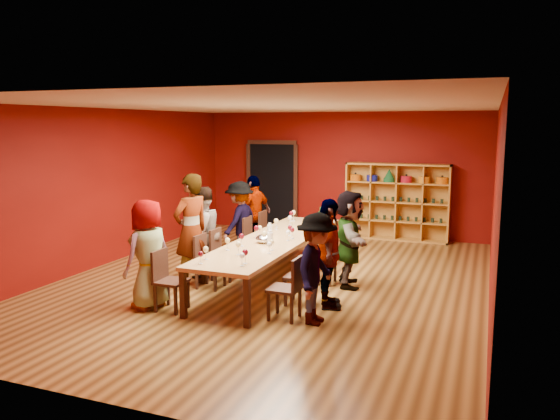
% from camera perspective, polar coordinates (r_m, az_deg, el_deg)
% --- Properties ---
extents(room_shell, '(7.10, 9.10, 3.04)m').
position_cam_1_polar(room_shell, '(9.25, -0.69, 1.52)').
color(room_shell, brown).
rests_on(room_shell, ground).
extents(tasting_table, '(1.10, 4.50, 0.75)m').
position_cam_1_polar(tasting_table, '(9.39, -0.68, -3.33)').
color(tasting_table, tan).
rests_on(tasting_table, ground).
extents(doorway, '(1.40, 0.17, 2.30)m').
position_cam_1_polar(doorway, '(14.05, -0.75, 2.50)').
color(doorway, black).
rests_on(doorway, ground).
extents(shelving_unit, '(2.40, 0.40, 1.80)m').
position_cam_1_polar(shelving_unit, '(13.10, 12.13, 1.22)').
color(shelving_unit, '#BB7E2A').
rests_on(shelving_unit, ground).
extents(chair_person_left_0, '(0.42, 0.42, 0.89)m').
position_cam_1_polar(chair_person_left_0, '(8.18, -11.77, -6.84)').
color(chair_person_left_0, black).
rests_on(chair_person_left_0, ground).
extents(person_left_0, '(0.60, 0.87, 1.62)m').
position_cam_1_polar(person_left_0, '(8.27, -13.60, -4.49)').
color(person_left_0, '#5D7AC0').
rests_on(person_left_0, ground).
extents(chair_person_left_1, '(0.42, 0.42, 0.89)m').
position_cam_1_polar(chair_person_left_1, '(9.17, -7.72, -5.02)').
color(chair_person_left_1, black).
rests_on(chair_person_left_1, ground).
extents(person_left_1, '(0.71, 0.82, 1.90)m').
position_cam_1_polar(person_left_1, '(9.20, -9.26, -2.11)').
color(person_left_1, silver).
rests_on(person_left_1, ground).
extents(chair_person_left_2, '(0.42, 0.42, 0.89)m').
position_cam_1_polar(chair_person_left_2, '(9.63, -6.17, -4.32)').
color(chair_person_left_2, black).
rests_on(chair_person_left_2, ground).
extents(person_left_2, '(0.64, 0.88, 1.62)m').
position_cam_1_polar(person_left_2, '(9.73, -8.14, -2.33)').
color(person_left_2, '#525258').
rests_on(person_left_2, ground).
extents(chair_person_left_3, '(0.42, 0.42, 0.89)m').
position_cam_1_polar(chair_person_left_3, '(10.81, -2.89, -2.81)').
color(chair_person_left_3, black).
rests_on(chair_person_left_3, ground).
extents(person_left_3, '(0.51, 1.06, 1.59)m').
position_cam_1_polar(person_left_3, '(10.87, -4.24, -1.17)').
color(person_left_3, '#5B7FBC').
rests_on(person_left_3, ground).
extents(chair_person_left_4, '(0.42, 0.42, 0.89)m').
position_cam_1_polar(chair_person_left_4, '(11.51, -1.31, -2.09)').
color(chair_person_left_4, black).
rests_on(chair_person_left_4, ground).
extents(person_left_4, '(0.70, 1.05, 1.64)m').
position_cam_1_polar(person_left_4, '(11.57, -2.68, -0.41)').
color(person_left_4, white).
rests_on(person_left_4, ground).
extents(chair_person_right_0, '(0.42, 0.42, 0.89)m').
position_cam_1_polar(chair_person_right_0, '(7.62, 1.03, -7.83)').
color(chair_person_right_0, black).
rests_on(chair_person_right_0, ground).
extents(person_right_0, '(0.41, 0.99, 1.53)m').
position_cam_1_polar(person_right_0, '(7.42, 3.84, -6.14)').
color(person_right_0, '#5779B3').
rests_on(person_right_0, ground).
extents(chair_person_right_1, '(0.42, 0.42, 0.89)m').
position_cam_1_polar(chair_person_right_1, '(8.22, 2.65, -6.57)').
color(chair_person_right_1, black).
rests_on(chair_person_right_1, ground).
extents(person_right_1, '(0.72, 1.05, 1.63)m').
position_cam_1_polar(person_right_1, '(8.04, 5.08, -4.60)').
color(person_right_1, '#557AB0').
rests_on(person_right_1, ground).
extents(chair_person_right_2, '(0.42, 0.42, 0.89)m').
position_cam_1_polar(chair_person_right_2, '(9.33, 5.00, -4.73)').
color(chair_person_right_2, black).
rests_on(chair_person_right_2, ground).
extents(person_right_2, '(0.85, 1.57, 1.62)m').
position_cam_1_polar(person_right_2, '(9.17, 7.27, -2.99)').
color(person_right_2, '#49494D').
rests_on(person_right_2, ground).
extents(wine_glass_0, '(0.07, 0.07, 0.19)m').
position_cam_1_polar(wine_glass_0, '(8.29, -1.13, -3.67)').
color(wine_glass_0, white).
rests_on(wine_glass_0, tasting_table).
extents(wine_glass_1, '(0.09, 0.09, 0.21)m').
position_cam_1_polar(wine_glass_1, '(8.98, -1.66, -2.56)').
color(wine_glass_1, white).
rests_on(wine_glass_1, tasting_table).
extents(wine_glass_2, '(0.08, 0.08, 0.21)m').
position_cam_1_polar(wine_glass_2, '(8.22, -4.37, -3.67)').
color(wine_glass_2, white).
rests_on(wine_glass_2, tasting_table).
extents(wine_glass_3, '(0.08, 0.08, 0.20)m').
position_cam_1_polar(wine_glass_3, '(7.99, -7.77, -4.15)').
color(wine_glass_3, white).
rests_on(wine_glass_3, tasting_table).
extents(wine_glass_4, '(0.07, 0.07, 0.18)m').
position_cam_1_polar(wine_glass_4, '(8.49, -0.87, -3.40)').
color(wine_glass_4, white).
rests_on(wine_glass_4, tasting_table).
extents(wine_glass_5, '(0.09, 0.09, 0.21)m').
position_cam_1_polar(wine_glass_5, '(10.16, -0.40, -1.22)').
color(wine_glass_5, white).
rests_on(wine_glass_5, tasting_table).
extents(wine_glass_6, '(0.09, 0.09, 0.22)m').
position_cam_1_polar(wine_glass_6, '(9.43, -2.48, -1.97)').
color(wine_glass_6, white).
rests_on(wine_glass_6, tasting_table).
extents(wine_glass_7, '(0.08, 0.08, 0.21)m').
position_cam_1_polar(wine_glass_7, '(11.06, 1.19, -0.40)').
color(wine_glass_7, white).
rests_on(wine_glass_7, tasting_table).
extents(wine_glass_8, '(0.07, 0.07, 0.18)m').
position_cam_1_polar(wine_glass_8, '(7.76, -8.28, -4.63)').
color(wine_glass_8, white).
rests_on(wine_glass_8, tasting_table).
extents(wine_glass_9, '(0.08, 0.08, 0.19)m').
position_cam_1_polar(wine_glass_9, '(9.60, 1.05, -1.90)').
color(wine_glass_9, white).
rests_on(wine_glass_9, tasting_table).
extents(wine_glass_10, '(0.08, 0.08, 0.20)m').
position_cam_1_polar(wine_glass_10, '(9.97, 2.92, -1.49)').
color(wine_glass_10, white).
rests_on(wine_glass_10, tasting_table).
extents(wine_glass_11, '(0.09, 0.09, 0.21)m').
position_cam_1_polar(wine_glass_11, '(7.69, -3.66, -4.52)').
color(wine_glass_11, white).
rests_on(wine_glass_11, tasting_table).
extents(wine_glass_12, '(0.08, 0.08, 0.21)m').
position_cam_1_polar(wine_glass_12, '(9.49, -2.13, -1.95)').
color(wine_glass_12, white).
rests_on(wine_glass_12, tasting_table).
extents(wine_glass_13, '(0.07, 0.07, 0.18)m').
position_cam_1_polar(wine_glass_13, '(10.38, -0.37, -1.15)').
color(wine_glass_13, white).
rests_on(wine_glass_13, tasting_table).
extents(wine_glass_14, '(0.08, 0.08, 0.20)m').
position_cam_1_polar(wine_glass_14, '(8.54, -5.51, -3.25)').
color(wine_glass_14, white).
rests_on(wine_glass_14, tasting_table).
extents(wine_glass_15, '(0.08, 0.08, 0.20)m').
position_cam_1_polar(wine_glass_15, '(10.06, 3.14, -1.38)').
color(wine_glass_15, white).
rests_on(wine_glass_15, tasting_table).
extents(wine_glass_16, '(0.08, 0.08, 0.20)m').
position_cam_1_polar(wine_glass_16, '(9.37, 1.29, -2.14)').
color(wine_glass_16, white).
rests_on(wine_glass_16, tasting_table).
extents(wine_glass_17, '(0.08, 0.08, 0.19)m').
position_cam_1_polar(wine_glass_17, '(7.58, -4.00, -4.85)').
color(wine_glass_17, white).
rests_on(wine_glass_17, tasting_table).
extents(wine_glass_18, '(0.09, 0.09, 0.21)m').
position_cam_1_polar(wine_glass_18, '(8.80, -4.04, -2.83)').
color(wine_glass_18, white).
rests_on(wine_glass_18, tasting_table).
extents(wine_glass_19, '(0.08, 0.08, 0.20)m').
position_cam_1_polar(wine_glass_19, '(11.09, 4.44, -0.43)').
color(wine_glass_19, white).
rests_on(wine_glass_19, tasting_table).
extents(wine_glass_20, '(0.09, 0.09, 0.21)m').
position_cam_1_polar(wine_glass_20, '(10.76, 3.92, -0.66)').
color(wine_glass_20, white).
rests_on(wine_glass_20, tasting_table).
extents(wine_glass_21, '(0.08, 0.08, 0.20)m').
position_cam_1_polar(wine_glass_21, '(10.61, 1.04, -0.86)').
color(wine_glass_21, white).
rests_on(wine_glass_21, tasting_table).
extents(wine_glass_22, '(0.07, 0.07, 0.19)m').
position_cam_1_polar(wine_glass_22, '(9.19, 0.85, -2.42)').
color(wine_glass_22, white).
rests_on(wine_glass_22, tasting_table).
extents(wine_glass_23, '(0.09, 0.09, 0.22)m').
position_cam_1_polar(wine_glass_23, '(11.10, 1.42, -0.32)').
color(wine_glass_23, white).
rests_on(wine_glass_23, tasting_table).
extents(spittoon_bowl, '(0.29, 0.29, 0.16)m').
position_cam_1_polar(spittoon_bowl, '(9.06, -1.67, -3.02)').
color(spittoon_bowl, silver).
rests_on(spittoon_bowl, tasting_table).
extents(carafe_a, '(0.10, 0.10, 0.24)m').
position_cam_1_polar(carafe_a, '(9.59, -1.08, -2.11)').
color(carafe_a, white).
rests_on(carafe_a, tasting_table).
extents(carafe_b, '(0.10, 0.10, 0.24)m').
position_cam_1_polar(carafe_b, '(8.90, -1.05, -2.98)').
color(carafe_b, white).
rests_on(carafe_b, tasting_table).
extents(wine_bottle, '(0.09, 0.09, 0.30)m').
position_cam_1_polar(wine_bottle, '(11.03, 4.23, -0.63)').
color(wine_bottle, '#153A1A').
rests_on(wine_bottle, tasting_table).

